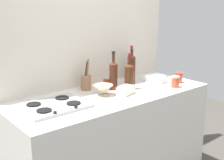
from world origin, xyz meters
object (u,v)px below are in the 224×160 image
(wine_bottle_leftmost, at_px, (131,68))
(utensil_crock, at_px, (86,82))
(stovetop_hob, at_px, (54,106))
(butter_dish, at_px, (126,90))
(condiment_jar_rear, at_px, (175,82))
(wine_bottle_mid_right, at_px, (132,68))
(wine_bottle_mid_left, at_px, (129,76))
(condiment_jar_front, at_px, (179,78))
(plate_stack, at_px, (155,79))
(wine_bottle_rightmost, at_px, (113,75))
(mixing_bowl, at_px, (103,90))
(condiment_jar_spare, at_px, (107,82))

(wine_bottle_leftmost, distance_m, utensil_crock, 0.48)
(stovetop_hob, xyz_separation_m, butter_dish, (0.63, -0.10, 0.02))
(condiment_jar_rear, bearing_deg, wine_bottle_mid_right, 102.65)
(stovetop_hob, xyz_separation_m, wine_bottle_mid_left, (0.75, -0.00, 0.11))
(stovetop_hob, relative_size, condiment_jar_front, 4.80)
(plate_stack, height_order, wine_bottle_rightmost, wine_bottle_rightmost)
(mixing_bowl, bearing_deg, condiment_jar_spare, 44.60)
(wine_bottle_rightmost, height_order, utensil_crock, wine_bottle_rightmost)
(wine_bottle_rightmost, relative_size, utensil_crock, 1.25)
(butter_dish, height_order, utensil_crock, utensil_crock)
(wine_bottle_rightmost, distance_m, condiment_jar_rear, 0.58)
(plate_stack, xyz_separation_m, condiment_jar_front, (0.15, -0.17, 0.02))
(mixing_bowl, xyz_separation_m, butter_dish, (0.16, -0.10, -0.01))
(wine_bottle_rightmost, xyz_separation_m, butter_dish, (-0.01, -0.18, -0.10))
(condiment_jar_front, xyz_separation_m, condiment_jar_spare, (-0.61, 0.34, -0.01))
(plate_stack, relative_size, condiment_jar_spare, 2.49)
(mixing_bowl, distance_m, condiment_jar_rear, 0.70)
(wine_bottle_leftmost, distance_m, wine_bottle_mid_left, 0.21)
(plate_stack, height_order, condiment_jar_spare, condiment_jar_spare)
(wine_bottle_mid_left, xyz_separation_m, butter_dish, (-0.12, -0.09, -0.09))
(mixing_bowl, distance_m, condiment_jar_front, 0.82)
(wine_bottle_mid_left, bearing_deg, wine_bottle_rightmost, 143.40)
(butter_dish, height_order, condiment_jar_rear, condiment_jar_rear)
(plate_stack, bearing_deg, wine_bottle_leftmost, 151.35)
(wine_bottle_leftmost, bearing_deg, condiment_jar_spare, 166.69)
(condiment_jar_spare, bearing_deg, butter_dish, -96.59)
(mixing_bowl, relative_size, butter_dish, 1.09)
(mixing_bowl, bearing_deg, stovetop_hob, -179.95)
(utensil_crock, distance_m, condiment_jar_spare, 0.22)
(wine_bottle_mid_right, relative_size, condiment_jar_spare, 3.57)
(stovetop_hob, xyz_separation_m, plate_stack, (1.13, 0.02, 0.01))
(wine_bottle_mid_right, relative_size, condiment_jar_front, 3.06)
(wine_bottle_leftmost, height_order, condiment_jar_rear, wine_bottle_leftmost)
(stovetop_hob, bearing_deg, condiment_jar_front, -6.59)
(plate_stack, height_order, condiment_jar_front, condiment_jar_front)
(wine_bottle_mid_left, distance_m, condiment_jar_front, 0.54)
(wine_bottle_leftmost, relative_size, butter_dish, 2.41)
(wine_bottle_mid_right, distance_m, condiment_jar_spare, 0.37)
(mixing_bowl, xyz_separation_m, condiment_jar_spare, (0.20, 0.20, -0.01))
(wine_bottle_leftmost, height_order, butter_dish, wine_bottle_leftmost)
(plate_stack, height_order, wine_bottle_mid_left, wine_bottle_mid_left)
(wine_bottle_mid_right, xyz_separation_m, condiment_jar_rear, (0.11, -0.47, -0.07))
(butter_dish, bearing_deg, condiment_jar_spare, 83.41)
(wine_bottle_mid_right, height_order, condiment_jar_spare, wine_bottle_mid_right)
(condiment_jar_spare, bearing_deg, wine_bottle_mid_right, 7.51)
(wine_bottle_leftmost, bearing_deg, butter_dish, -140.24)
(utensil_crock, relative_size, condiment_jar_spare, 3.21)
(plate_stack, xyz_separation_m, condiment_jar_rear, (-0.00, -0.24, 0.02))
(mixing_bowl, bearing_deg, butter_dish, -30.73)
(butter_dish, relative_size, condiment_jar_rear, 1.46)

